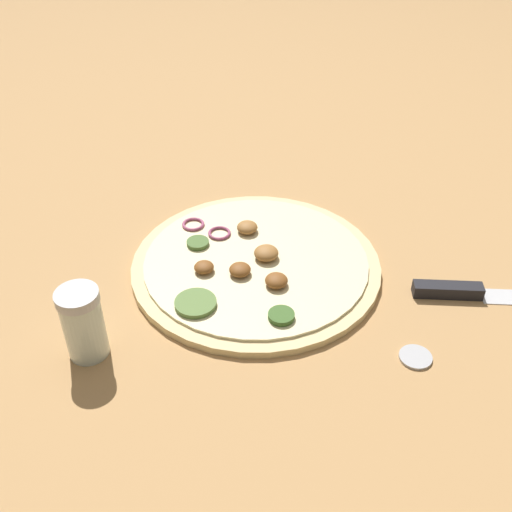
# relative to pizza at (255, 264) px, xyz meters

# --- Properties ---
(ground_plane) EXTENTS (3.00, 3.00, 0.00)m
(ground_plane) POSITION_rel_pizza_xyz_m (-0.00, 0.00, -0.01)
(ground_plane) COLOR tan
(pizza) EXTENTS (0.35, 0.35, 0.03)m
(pizza) POSITION_rel_pizza_xyz_m (0.00, 0.00, 0.00)
(pizza) COLOR beige
(pizza) RESTS_ON ground_plane
(knife) EXTENTS (0.04, 0.26, 0.02)m
(knife) POSITION_rel_pizza_xyz_m (0.03, 0.30, -0.00)
(knife) COLOR silver
(knife) RESTS_ON ground_plane
(spice_jar) EXTENTS (0.05, 0.05, 0.09)m
(spice_jar) POSITION_rel_pizza_xyz_m (0.18, -0.18, 0.04)
(spice_jar) COLOR silver
(spice_jar) RESTS_ON ground_plane
(loose_cap) EXTENTS (0.04, 0.04, 0.01)m
(loose_cap) POSITION_rel_pizza_xyz_m (0.15, 0.21, -0.00)
(loose_cap) COLOR #B2B2B7
(loose_cap) RESTS_ON ground_plane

